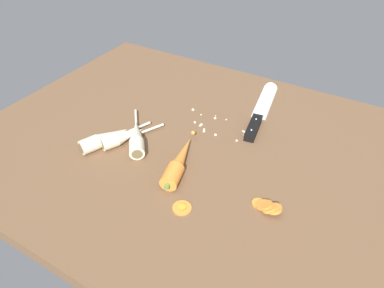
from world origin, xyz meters
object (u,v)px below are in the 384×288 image
Objects in this scene: carrot_slice_stray_near at (182,207)px; parsnip_mid_left at (105,139)px; whole_carrot at (179,162)px; parsnip_front at (136,137)px; parsnip_mid_right at (123,137)px; carrot_slice_stack at (266,206)px; chefs_knife at (262,107)px.

parsnip_mid_left is at bearing 163.50° from carrot_slice_stray_near.
parsnip_front is at bearing 169.88° from whole_carrot.
parsnip_mid_right is (3.59, 3.08, 0.00)cm from parsnip_mid_left.
whole_carrot is 13.08cm from carrot_slice_stray_near.
parsnip_mid_left is 2.89× the size of carrot_slice_stack.
carrot_slice_stack is at bearing -6.19° from parsnip_front.
whole_carrot reaches higher than parsnip_mid_left.
parsnip_mid_left reaches higher than chefs_knife.
whole_carrot is 15.33cm from parsnip_front.
carrot_slice_stack is (45.33, 0.48, -1.12)cm from parsnip_mid_left.
carrot_slice_stray_near is at bearing -30.73° from parsnip_front.
whole_carrot is at bearing -102.59° from chefs_knife.
chefs_knife is at bearing 77.41° from whole_carrot.
parsnip_mid_right is (-26.46, -34.71, 1.33)cm from chefs_knife.
parsnip_mid_right is (-18.46, 1.14, -0.12)cm from whole_carrot.
parsnip_front is at bearing 24.81° from parsnip_mid_right.
parsnip_mid_right is at bearing -155.19° from parsnip_front.
carrot_slice_stray_near is (29.43, -8.72, -1.62)cm from parsnip_mid_left.
chefs_knife is 1.99× the size of parsnip_mid_right.
carrot_slice_stray_near is (-0.63, -46.51, -0.29)cm from chefs_knife.
whole_carrot is 22.13cm from parsnip_mid_left.
parsnip_mid_right is (-3.37, -1.56, 0.00)cm from parsnip_front.
carrot_slice_stray_near is (-15.91, -9.19, -0.50)cm from carrot_slice_stack.
chefs_knife reaches higher than carrot_slice_stray_near.
parsnip_front is 26.19cm from carrot_slice_stray_near.
carrot_slice_stack is (23.28, -1.47, -1.24)cm from whole_carrot.
whole_carrot is 3.11× the size of carrot_slice_stack.
carrot_slice_stray_near is (22.47, -13.35, -1.62)cm from parsnip_front.
parsnip_mid_right is at bearing 155.45° from carrot_slice_stray_near.
chefs_knife is 40.32cm from carrot_slice_stack.
carrot_slice_stray_near is at bearing -24.55° from parsnip_mid_right.
parsnip_mid_left is at bearing -139.41° from parsnip_mid_right.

